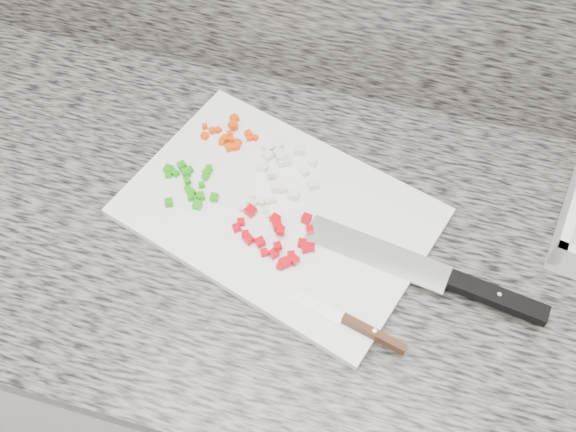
# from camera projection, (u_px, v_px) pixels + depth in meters

# --- Properties ---
(cabinet) EXTENTS (3.92, 0.62, 0.86)m
(cabinet) POSITION_uv_depth(u_px,v_px,m) (287.00, 348.00, 1.34)
(cabinet) COLOR silver
(cabinet) RESTS_ON ground
(countertop) EXTENTS (3.96, 0.64, 0.04)m
(countertop) POSITION_uv_depth(u_px,v_px,m) (286.00, 237.00, 0.96)
(countertop) COLOR #615D56
(countertop) RESTS_ON cabinet
(cutting_board) EXTENTS (0.50, 0.41, 0.01)m
(cutting_board) POSITION_uv_depth(u_px,v_px,m) (279.00, 212.00, 0.95)
(cutting_board) COLOR white
(cutting_board) RESTS_ON countertop
(carrot_pile) EXTENTS (0.10, 0.07, 0.02)m
(carrot_pile) POSITION_uv_depth(u_px,v_px,m) (230.00, 134.00, 1.02)
(carrot_pile) COLOR #EB4005
(carrot_pile) RESTS_ON cutting_board
(onion_pile) EXTENTS (0.10, 0.10, 0.02)m
(onion_pile) POSITION_uv_depth(u_px,v_px,m) (283.00, 164.00, 0.98)
(onion_pile) COLOR silver
(onion_pile) RESTS_ON cutting_board
(green_pepper_pile) EXTENTS (0.10, 0.09, 0.02)m
(green_pepper_pile) POSITION_uv_depth(u_px,v_px,m) (190.00, 183.00, 0.96)
(green_pepper_pile) COLOR #1F930D
(green_pepper_pile) RESTS_ON cutting_board
(red_pepper_pile) EXTENTS (0.13, 0.10, 0.02)m
(red_pepper_pile) POSITION_uv_depth(u_px,v_px,m) (277.00, 238.00, 0.91)
(red_pepper_pile) COLOR #C7020E
(red_pepper_pile) RESTS_ON cutting_board
(garlic_pile) EXTENTS (0.05, 0.04, 0.01)m
(garlic_pile) POSITION_uv_depth(u_px,v_px,m) (258.00, 204.00, 0.94)
(garlic_pile) COLOR beige
(garlic_pile) RESTS_ON cutting_board
(chef_knife) EXTENTS (0.34, 0.09, 0.02)m
(chef_knife) POSITION_uv_depth(u_px,v_px,m) (455.00, 282.00, 0.87)
(chef_knife) COLOR silver
(chef_knife) RESTS_ON cutting_board
(paring_knife) EXTENTS (0.18, 0.06, 0.02)m
(paring_knife) POSITION_uv_depth(u_px,v_px,m) (358.00, 326.00, 0.84)
(paring_knife) COLOR silver
(paring_knife) RESTS_ON cutting_board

